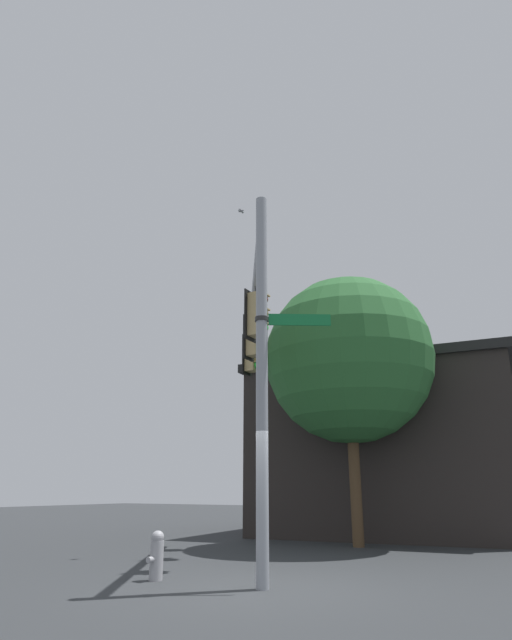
# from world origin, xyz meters

# --- Properties ---
(ground_plane) EXTENTS (80.00, 80.00, 0.00)m
(ground_plane) POSITION_xyz_m (0.00, 0.00, 0.00)
(ground_plane) COLOR #2D3033
(signal_pole) EXTENTS (0.22, 0.22, 7.10)m
(signal_pole) POSITION_xyz_m (0.00, 0.00, 3.55)
(signal_pole) COLOR gray
(signal_pole) RESTS_ON ground
(mast_arm) EXTENTS (6.41, 4.06, 0.21)m
(mast_arm) POSITION_xyz_m (-3.15, -1.94, 6.26)
(mast_arm) COLOR gray
(traffic_light_nearest_pole) EXTENTS (0.54, 0.49, 1.31)m
(traffic_light_nearest_pole) POSITION_xyz_m (-2.06, -1.25, 5.46)
(traffic_light_nearest_pole) COLOR black
(traffic_light_mid_inner) EXTENTS (0.54, 0.49, 1.31)m
(traffic_light_mid_inner) POSITION_xyz_m (-3.71, -2.27, 5.46)
(traffic_light_mid_inner) COLOR black
(traffic_light_mid_outer) EXTENTS (0.54, 0.49, 1.31)m
(traffic_light_mid_outer) POSITION_xyz_m (-5.37, -3.29, 5.46)
(traffic_light_mid_outer) COLOR black
(street_name_sign) EXTENTS (0.82, 1.24, 0.22)m
(street_name_sign) POSITION_xyz_m (-0.23, 0.37, 4.56)
(street_name_sign) COLOR #147238
(bird_flying) EXTENTS (0.26, 0.20, 0.09)m
(bird_flying) POSITION_xyz_m (-3.99, -2.90, 9.61)
(bird_flying) COLOR gray
(storefront_building) EXTENTS (8.58, 9.55, 5.80)m
(storefront_building) POSITION_xyz_m (-11.59, -1.02, 2.91)
(storefront_building) COLOR #282321
(storefront_building) RESTS_ON ground
(tree_by_storefront) EXTENTS (5.12, 5.12, 7.93)m
(tree_by_storefront) POSITION_xyz_m (-7.01, -0.81, 5.36)
(tree_by_storefront) COLOR #4C3823
(tree_by_storefront) RESTS_ON ground
(fire_hydrant) EXTENTS (0.35, 0.24, 0.82)m
(fire_hydrant) POSITION_xyz_m (0.18, -2.06, 0.42)
(fire_hydrant) COLOR #99999E
(fire_hydrant) RESTS_ON ground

